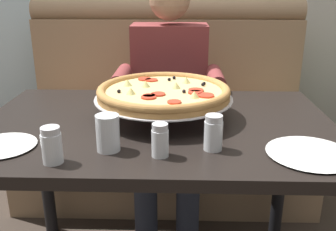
{
  "coord_description": "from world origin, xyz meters",
  "views": [
    {
      "loc": [
        0.08,
        -1.29,
        1.23
      ],
      "look_at": [
        0.04,
        0.01,
        0.77
      ],
      "focal_mm": 40.51,
      "sensor_mm": 36.0,
      "label": 1
    }
  ],
  "objects_px": {
    "shaker_oregano": "(213,135)",
    "patio_chair": "(9,64)",
    "diner_main": "(169,87)",
    "booth_bench": "(166,124)",
    "pizza": "(164,93)",
    "shaker_parmesan": "(52,148)",
    "plate_near_right": "(311,152)",
    "shaker_pepper_flakes": "(160,143)",
    "plate_near_left": "(2,144)",
    "dining_table": "(157,145)",
    "drinking_glass": "(108,134)"
  },
  "relations": [
    {
      "from": "booth_bench",
      "to": "patio_chair",
      "type": "distance_m",
      "value": 1.9
    },
    {
      "from": "shaker_oregano",
      "to": "plate_near_right",
      "type": "height_order",
      "value": "shaker_oregano"
    },
    {
      "from": "dining_table",
      "to": "shaker_oregano",
      "type": "xyz_separation_m",
      "value": [
        0.19,
        -0.23,
        0.14
      ]
    },
    {
      "from": "booth_bench",
      "to": "shaker_pepper_flakes",
      "type": "xyz_separation_m",
      "value": [
        0.03,
        -1.18,
        0.39
      ]
    },
    {
      "from": "drinking_glass",
      "to": "shaker_oregano",
      "type": "bearing_deg",
      "value": 2.71
    },
    {
      "from": "shaker_oregano",
      "to": "diner_main",
      "type": "bearing_deg",
      "value": 100.41
    },
    {
      "from": "pizza",
      "to": "patio_chair",
      "type": "distance_m",
      "value": 2.53
    },
    {
      "from": "diner_main",
      "to": "shaker_parmesan",
      "type": "height_order",
      "value": "diner_main"
    },
    {
      "from": "shaker_pepper_flakes",
      "to": "diner_main",
      "type": "bearing_deg",
      "value": 90.0
    },
    {
      "from": "shaker_oregano",
      "to": "patio_chair",
      "type": "height_order",
      "value": "patio_chair"
    },
    {
      "from": "pizza",
      "to": "shaker_oregano",
      "type": "distance_m",
      "value": 0.34
    },
    {
      "from": "dining_table",
      "to": "plate_near_right",
      "type": "distance_m",
      "value": 0.55
    },
    {
      "from": "shaker_pepper_flakes",
      "to": "plate_near_right",
      "type": "bearing_deg",
      "value": 2.82
    },
    {
      "from": "booth_bench",
      "to": "patio_chair",
      "type": "relative_size",
      "value": 1.97
    },
    {
      "from": "diner_main",
      "to": "booth_bench",
      "type": "bearing_deg",
      "value": 95.82
    },
    {
      "from": "pizza",
      "to": "shaker_parmesan",
      "type": "distance_m",
      "value": 0.5
    },
    {
      "from": "plate_near_left",
      "to": "plate_near_right",
      "type": "xyz_separation_m",
      "value": [
        0.94,
        -0.03,
        -0.0
      ]
    },
    {
      "from": "shaker_pepper_flakes",
      "to": "drinking_glass",
      "type": "bearing_deg",
      "value": 167.14
    },
    {
      "from": "dining_table",
      "to": "booth_bench",
      "type": "bearing_deg",
      "value": 90.0
    },
    {
      "from": "booth_bench",
      "to": "plate_near_right",
      "type": "height_order",
      "value": "booth_bench"
    },
    {
      "from": "shaker_parmesan",
      "to": "patio_chair",
      "type": "height_order",
      "value": "patio_chair"
    },
    {
      "from": "booth_bench",
      "to": "plate_near_right",
      "type": "distance_m",
      "value": 1.3
    },
    {
      "from": "shaker_parmesan",
      "to": "dining_table",
      "type": "bearing_deg",
      "value": 50.83
    },
    {
      "from": "plate_near_right",
      "to": "shaker_pepper_flakes",
      "type": "bearing_deg",
      "value": -177.18
    },
    {
      "from": "pizza",
      "to": "patio_chair",
      "type": "xyz_separation_m",
      "value": [
        -1.5,
        2.02,
        -0.32
      ]
    },
    {
      "from": "shaker_parmesan",
      "to": "shaker_pepper_flakes",
      "type": "bearing_deg",
      "value": 9.74
    },
    {
      "from": "dining_table",
      "to": "shaker_pepper_flakes",
      "type": "relative_size",
      "value": 12.8
    },
    {
      "from": "plate_near_left",
      "to": "plate_near_right",
      "type": "bearing_deg",
      "value": -1.63
    },
    {
      "from": "plate_near_right",
      "to": "drinking_glass",
      "type": "height_order",
      "value": "drinking_glass"
    },
    {
      "from": "shaker_parmesan",
      "to": "plate_near_left",
      "type": "relative_size",
      "value": 0.51
    },
    {
      "from": "dining_table",
      "to": "patio_chair",
      "type": "height_order",
      "value": "patio_chair"
    },
    {
      "from": "booth_bench",
      "to": "dining_table",
      "type": "distance_m",
      "value": 0.93
    },
    {
      "from": "diner_main",
      "to": "shaker_oregano",
      "type": "height_order",
      "value": "diner_main"
    },
    {
      "from": "diner_main",
      "to": "shaker_parmesan",
      "type": "relative_size",
      "value": 11.93
    },
    {
      "from": "shaker_oregano",
      "to": "plate_near_left",
      "type": "relative_size",
      "value": 0.52
    },
    {
      "from": "diner_main",
      "to": "plate_near_left",
      "type": "distance_m",
      "value": 1.0
    },
    {
      "from": "booth_bench",
      "to": "shaker_oregano",
      "type": "xyz_separation_m",
      "value": [
        0.19,
        -1.13,
        0.4
      ]
    },
    {
      "from": "shaker_pepper_flakes",
      "to": "plate_near_right",
      "type": "distance_m",
      "value": 0.45
    },
    {
      "from": "shaker_pepper_flakes",
      "to": "booth_bench",
      "type": "bearing_deg",
      "value": 91.32
    },
    {
      "from": "pizza",
      "to": "drinking_glass",
      "type": "xyz_separation_m",
      "value": [
        -0.15,
        -0.31,
        -0.04
      ]
    },
    {
      "from": "plate_near_left",
      "to": "patio_chair",
      "type": "distance_m",
      "value": 2.54
    },
    {
      "from": "pizza",
      "to": "shaker_parmesan",
      "type": "height_order",
      "value": "pizza"
    },
    {
      "from": "shaker_oregano",
      "to": "patio_chair",
      "type": "relative_size",
      "value": 0.13
    },
    {
      "from": "pizza",
      "to": "plate_near_left",
      "type": "height_order",
      "value": "pizza"
    },
    {
      "from": "dining_table",
      "to": "plate_near_left",
      "type": "height_order",
      "value": "plate_near_left"
    },
    {
      "from": "booth_bench",
      "to": "shaker_pepper_flakes",
      "type": "bearing_deg",
      "value": -88.68
    },
    {
      "from": "diner_main",
      "to": "shaker_parmesan",
      "type": "distance_m",
      "value": 1.01
    },
    {
      "from": "dining_table",
      "to": "shaker_oregano",
      "type": "height_order",
      "value": "shaker_oregano"
    },
    {
      "from": "booth_bench",
      "to": "patio_chair",
      "type": "height_order",
      "value": "booth_bench"
    },
    {
      "from": "shaker_oregano",
      "to": "plate_near_right",
      "type": "bearing_deg",
      "value": -5.86
    }
  ]
}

